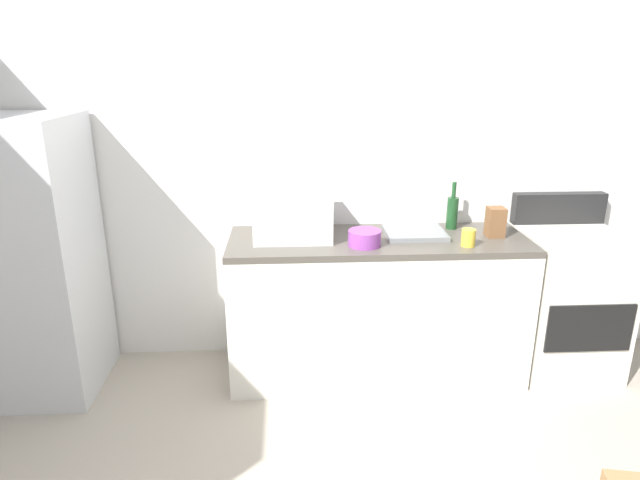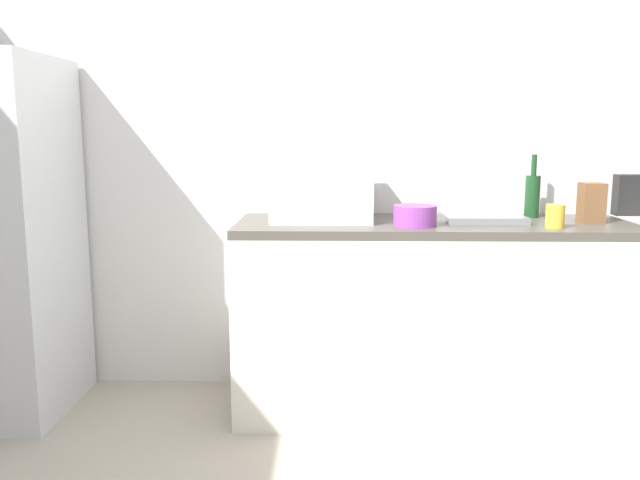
{
  "view_description": "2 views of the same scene",
  "coord_description": "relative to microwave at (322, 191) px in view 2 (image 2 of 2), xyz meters",
  "views": [
    {
      "loc": [
        -0.22,
        -1.91,
        1.93
      ],
      "look_at": [
        -0.07,
        0.85,
        1.01
      ],
      "focal_mm": 30.81,
      "sensor_mm": 36.0,
      "label": 1
    },
    {
      "loc": [
        -0.14,
        -1.77,
        1.31
      ],
      "look_at": [
        -0.21,
        0.76,
        0.89
      ],
      "focal_mm": 36.69,
      "sensor_mm": 36.0,
      "label": 2
    }
  ],
  "objects": [
    {
      "name": "knife_block",
      "position": [
        1.22,
        -0.04,
        -0.05
      ],
      "size": [
        0.1,
        0.1,
        0.18
      ],
      "primitive_type": "cube",
      "color": "brown",
      "rests_on": "kitchen_counter"
    },
    {
      "name": "wine_bottle",
      "position": [
        1.01,
        0.14,
        -0.03
      ],
      "size": [
        0.07,
        0.07,
        0.3
      ],
      "color": "#193F1E",
      "rests_on": "kitchen_counter"
    },
    {
      "name": "sink_basin",
      "position": [
        0.74,
        0.02,
        -0.12
      ],
      "size": [
        0.36,
        0.32,
        0.03
      ],
      "primitive_type": "cube",
      "color": "slate",
      "rests_on": "kitchen_counter"
    },
    {
      "name": "mixing_bowl",
      "position": [
        0.41,
        -0.17,
        -0.09
      ],
      "size": [
        0.19,
        0.19,
        0.09
      ],
      "primitive_type": "cylinder",
      "color": "purple",
      "rests_on": "kitchen_counter"
    },
    {
      "name": "microwave",
      "position": [
        0.0,
        0.0,
        0.0
      ],
      "size": [
        0.46,
        0.34,
        0.27
      ],
      "primitive_type": "cube",
      "color": "white",
      "rests_on": "kitchen_counter"
    },
    {
      "name": "coffee_mug",
      "position": [
        1.0,
        -0.21,
        -0.09
      ],
      "size": [
        0.08,
        0.08,
        0.1
      ],
      "primitive_type": "cylinder",
      "color": "gold",
      "rests_on": "kitchen_counter"
    },
    {
      "name": "wall_back",
      "position": [
        0.21,
        0.31,
        0.26
      ],
      "size": [
        5.0,
        0.1,
        2.6
      ],
      "primitive_type": "cube",
      "color": "silver",
      "rests_on": "ground_plane"
    },
    {
      "name": "kitchen_counter",
      "position": [
        0.51,
        -0.04,
        -0.59
      ],
      "size": [
        1.8,
        0.6,
        0.9
      ],
      "color": "silver",
      "rests_on": "ground_plane"
    }
  ]
}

